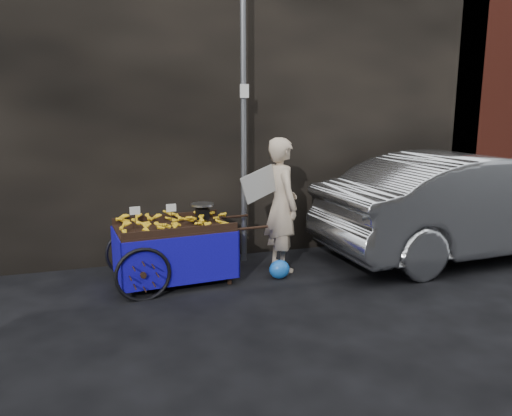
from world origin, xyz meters
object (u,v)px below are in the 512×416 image
object	(u,v)px
vendor	(281,205)
parked_car	(470,205)
banana_cart	(170,233)
plastic_bag	(280,269)

from	to	relation	value
vendor	parked_car	distance (m)	2.93
banana_cart	vendor	world-z (taller)	vendor
vendor	parked_car	world-z (taller)	vendor
vendor	plastic_bag	size ratio (longest dim) A/B	6.60
banana_cart	plastic_bag	distance (m)	1.48
banana_cart	parked_car	bearing A→B (deg)	-6.63
banana_cart	plastic_bag	bearing A→B (deg)	-16.96
plastic_bag	parked_car	size ratio (longest dim) A/B	0.06
banana_cart	plastic_bag	size ratio (longest dim) A/B	7.36
plastic_bag	parked_car	bearing A→B (deg)	3.13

